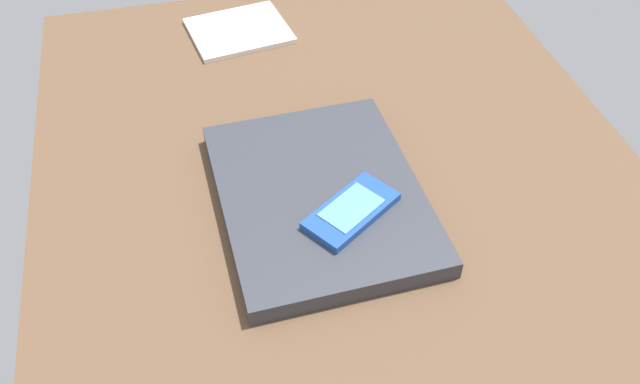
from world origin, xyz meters
TOP-DOWN VIEW (x-y plane):
  - desk_surface at (0.00, 0.00)cm, footprint 120.00×80.00cm
  - laptop_closed at (-4.95, -4.17)cm, footprint 32.35×25.52cm
  - cell_phone_on_laptop at (-0.16, -1.55)cm, footprint 11.43×13.06cm
  - notepad at (-46.93, -7.90)cm, footprint 15.72×17.66cm

SIDE VIEW (x-z plane):
  - desk_surface at x=0.00cm, z-range 0.00..3.00cm
  - notepad at x=-46.93cm, z-range 3.00..3.80cm
  - laptop_closed at x=-4.95cm, z-range 3.00..5.50cm
  - cell_phone_on_laptop at x=-0.16cm, z-range 5.47..6.63cm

